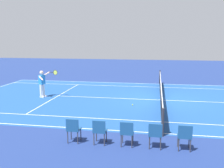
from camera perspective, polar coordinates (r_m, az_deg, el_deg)
ground_plane at (r=15.36m, az=10.80°, el=-3.55°), size 60.00×60.00×0.00m
court_slab at (r=15.36m, az=10.80°, el=-3.54°), size 24.20×11.40×0.00m
court_line_markings at (r=15.36m, az=10.80°, el=-3.53°), size 23.85×11.05×0.01m
tennis_net at (r=15.26m, az=10.86°, el=-1.75°), size 0.10×11.70×1.08m
tennis_player_near at (r=16.27m, az=-15.31°, el=0.37°), size 1.15×0.76×1.70m
tennis_ball at (r=13.91m, az=4.64°, el=-4.68°), size 0.07×0.07×0.07m
spectator_chair_0 at (r=8.63m, az=15.97°, el=-10.99°), size 0.44×0.44×0.88m
spectator_chair_1 at (r=8.58m, az=9.67°, el=-10.87°), size 0.44×0.44×0.88m
spectator_chair_2 at (r=8.62m, az=3.37°, el=-10.62°), size 0.44×0.44×0.88m
spectator_chair_3 at (r=8.77m, az=-2.78°, el=-10.25°), size 0.44×0.44×0.88m
spectator_chair_4 at (r=9.01m, az=-8.65°, el=-9.79°), size 0.44×0.44×0.88m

